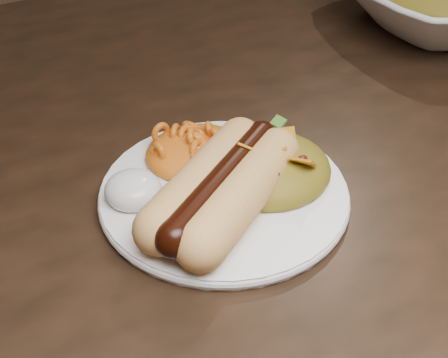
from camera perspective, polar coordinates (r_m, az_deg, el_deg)
name	(u,v)px	position (r m, az deg, el deg)	size (l,w,h in m)	color
table	(226,237)	(0.62, 0.17, -5.35)	(1.60, 0.90, 0.75)	black
plate	(224,194)	(0.51, 0.00, -1.34)	(0.20, 0.20, 0.01)	white
hotdog	(222,186)	(0.48, -0.16, -0.66)	(0.13, 0.14, 0.04)	#FEBF6D
mac_and_cheese	(195,140)	(0.54, -2.64, 3.59)	(0.09, 0.08, 0.03)	orange
sour_cream	(132,184)	(0.50, -8.38, -0.46)	(0.05, 0.05, 0.03)	white
taco_salad	(269,159)	(0.51, 4.18, 1.88)	(0.11, 0.10, 0.05)	#9E5718
fork	(167,234)	(0.48, -5.27, -5.07)	(0.02, 0.13, 0.00)	white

